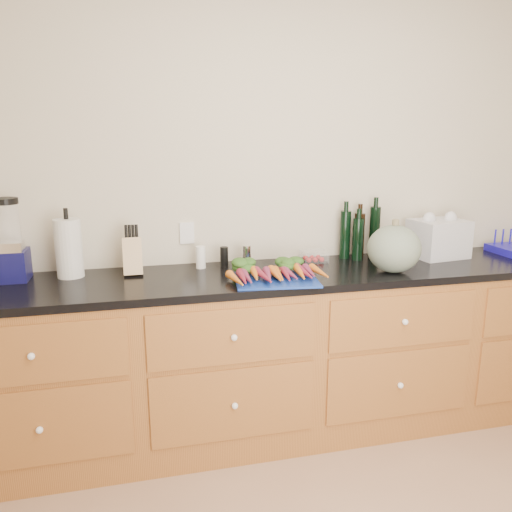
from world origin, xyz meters
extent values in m
cube|color=beige|center=(0.00, 1.62, 1.30)|extent=(4.10, 0.05, 2.60)
cube|color=brown|center=(0.00, 1.30, 0.45)|extent=(3.60, 0.60, 0.90)
cube|color=brown|center=(-1.35, 0.99, 0.72)|extent=(0.82, 0.01, 0.28)
sphere|color=white|center=(-1.35, 0.98, 0.72)|extent=(0.03, 0.03, 0.03)
cube|color=brown|center=(-1.35, 0.99, 0.36)|extent=(0.82, 0.01, 0.38)
sphere|color=white|center=(-1.35, 0.98, 0.36)|extent=(0.03, 0.03, 0.03)
cube|color=brown|center=(-0.45, 0.99, 0.72)|extent=(0.82, 0.01, 0.28)
sphere|color=white|center=(-0.45, 0.98, 0.72)|extent=(0.03, 0.03, 0.03)
cube|color=brown|center=(-0.45, 0.99, 0.36)|extent=(0.82, 0.01, 0.38)
sphere|color=white|center=(-0.45, 0.98, 0.36)|extent=(0.03, 0.03, 0.03)
cube|color=brown|center=(0.45, 0.99, 0.72)|extent=(0.82, 0.01, 0.28)
sphere|color=white|center=(0.45, 0.98, 0.72)|extent=(0.03, 0.03, 0.03)
cube|color=brown|center=(0.45, 0.99, 0.36)|extent=(0.82, 0.01, 0.38)
sphere|color=white|center=(0.45, 0.98, 0.36)|extent=(0.03, 0.03, 0.03)
cube|color=black|center=(0.00, 1.30, 0.92)|extent=(3.64, 0.62, 0.04)
cube|color=#133497|center=(-0.20, 1.14, 0.95)|extent=(0.45, 0.36, 0.01)
cone|color=orange|center=(-0.41, 1.12, 0.97)|extent=(0.04, 0.21, 0.04)
cone|color=maroon|center=(-0.38, 1.12, 0.97)|extent=(0.04, 0.21, 0.04)
cone|color=#7D2749|center=(-0.35, 1.12, 0.97)|extent=(0.04, 0.21, 0.04)
cone|color=orange|center=(-0.31, 1.12, 0.97)|extent=(0.04, 0.21, 0.04)
cone|color=maroon|center=(-0.28, 1.12, 0.97)|extent=(0.04, 0.21, 0.04)
cone|color=#7D2749|center=(-0.25, 1.12, 0.97)|extent=(0.04, 0.21, 0.04)
cone|color=orange|center=(-0.21, 1.12, 0.97)|extent=(0.04, 0.21, 0.04)
ellipsoid|color=#1E4818|center=(-0.31, 1.27, 0.98)|extent=(0.21, 0.12, 0.06)
cone|color=orange|center=(-0.19, 1.12, 0.97)|extent=(0.04, 0.21, 0.04)
cone|color=maroon|center=(-0.15, 1.12, 0.97)|extent=(0.04, 0.21, 0.04)
cone|color=#7D2749|center=(-0.12, 1.12, 0.97)|extent=(0.04, 0.21, 0.04)
cone|color=orange|center=(-0.09, 1.12, 0.97)|extent=(0.04, 0.21, 0.04)
cone|color=maroon|center=(-0.05, 1.12, 0.97)|extent=(0.04, 0.21, 0.04)
cone|color=#7D2749|center=(-0.02, 1.12, 0.97)|extent=(0.04, 0.21, 0.04)
cone|color=orange|center=(0.01, 1.12, 0.97)|extent=(0.04, 0.21, 0.04)
ellipsoid|color=#1E4818|center=(-0.09, 1.27, 0.98)|extent=(0.21, 0.12, 0.06)
ellipsoid|color=#566656|center=(0.46, 1.16, 1.07)|extent=(0.28, 0.28, 0.26)
cube|color=#0F0E44|center=(-1.50, 1.46, 1.02)|extent=(0.17, 0.17, 0.16)
cube|color=silver|center=(-1.50, 1.43, 1.12)|extent=(0.15, 0.10, 0.05)
cylinder|color=white|center=(-1.50, 1.46, 1.22)|extent=(0.13, 0.13, 0.21)
cylinder|color=black|center=(-1.50, 1.46, 1.34)|extent=(0.13, 0.13, 0.03)
cylinder|color=silver|center=(-1.22, 1.46, 1.09)|extent=(0.14, 0.14, 0.30)
cube|color=tan|center=(-0.90, 1.44, 1.04)|extent=(0.10, 0.10, 0.20)
cylinder|color=white|center=(-0.54, 1.48, 1.00)|extent=(0.05, 0.05, 0.12)
cylinder|color=black|center=(-0.41, 1.48, 1.00)|extent=(0.05, 0.05, 0.11)
cylinder|color=silver|center=(-0.28, 1.48, 1.00)|extent=(0.05, 0.05, 0.12)
cube|color=white|center=(0.12, 1.47, 0.97)|extent=(0.15, 0.12, 0.07)
cylinder|color=black|center=(0.33, 1.52, 1.08)|extent=(0.06, 0.06, 0.29)
cylinder|color=black|center=(0.43, 1.53, 1.07)|extent=(0.06, 0.06, 0.27)
cylinder|color=black|center=(0.52, 1.52, 1.09)|extent=(0.06, 0.06, 0.30)
cylinder|color=black|center=(0.39, 1.46, 1.06)|extent=(0.06, 0.06, 0.25)
camera|label=1|loc=(-0.86, -1.20, 1.65)|focal=35.00mm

